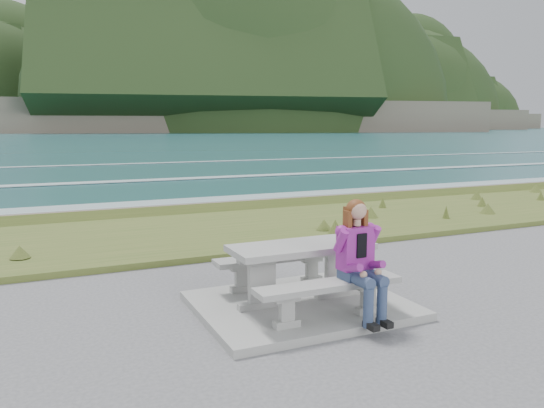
# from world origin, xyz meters

# --- Properties ---
(concrete_slab) EXTENTS (2.60, 2.10, 0.10)m
(concrete_slab) POSITION_xyz_m (0.00, 0.00, 0.05)
(concrete_slab) COLOR gray
(concrete_slab) RESTS_ON ground
(picnic_table) EXTENTS (1.80, 0.75, 0.75)m
(picnic_table) POSITION_xyz_m (0.00, 0.00, 0.68)
(picnic_table) COLOR gray
(picnic_table) RESTS_ON concrete_slab
(bench_landward) EXTENTS (1.80, 0.35, 0.45)m
(bench_landward) POSITION_xyz_m (0.00, -0.70, 0.45)
(bench_landward) COLOR gray
(bench_landward) RESTS_ON concrete_slab
(bench_seaward) EXTENTS (1.80, 0.35, 0.45)m
(bench_seaward) POSITION_xyz_m (0.00, 0.70, 0.45)
(bench_seaward) COLOR gray
(bench_seaward) RESTS_ON concrete_slab
(grass_verge) EXTENTS (160.00, 4.50, 0.22)m
(grass_verge) POSITION_xyz_m (0.00, 5.00, 0.00)
(grass_verge) COLOR #3D5720
(grass_verge) RESTS_ON ground
(shore_drop) EXTENTS (160.00, 0.80, 2.20)m
(shore_drop) POSITION_xyz_m (0.00, 7.90, 0.00)
(shore_drop) COLOR brown
(shore_drop) RESTS_ON ground
(ocean) EXTENTS (1600.00, 1600.00, 0.09)m
(ocean) POSITION_xyz_m (0.00, 25.09, -1.74)
(ocean) COLOR #1F5359
(ocean) RESTS_ON ground
(headland_range) EXTENTS (729.83, 363.95, 222.96)m
(headland_range) POSITION_xyz_m (190.22, 398.18, 9.95)
(headland_range) COLOR brown
(headland_range) RESTS_ON ground
(seated_woman) EXTENTS (0.41, 0.70, 1.39)m
(seated_woman) POSITION_xyz_m (0.36, -0.83, 0.61)
(seated_woman) COLOR navy
(seated_woman) RESTS_ON concrete_slab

